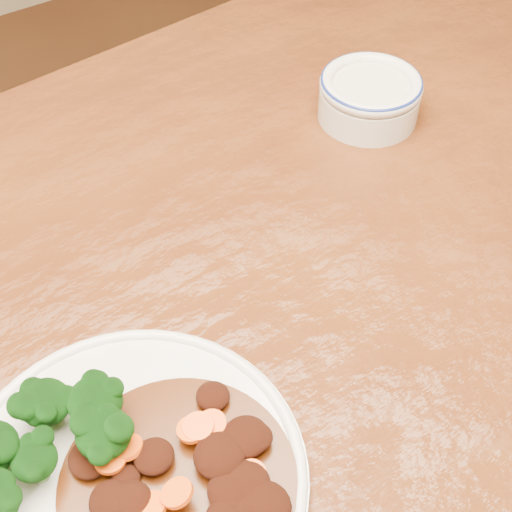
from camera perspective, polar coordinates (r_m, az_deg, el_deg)
dining_table at (r=0.70m, az=-3.96°, el=-10.52°), size 1.57×1.03×0.75m
dinner_plate at (r=0.57m, az=-10.10°, el=-17.15°), size 0.27×0.27×0.02m
broccoli_florets at (r=0.56m, az=-16.15°, el=-13.63°), size 0.13×0.09×0.05m
mince_stew at (r=0.54m, az=-4.40°, el=-17.47°), size 0.18×0.18×0.03m
dip_bowl at (r=0.85m, az=9.08°, el=12.56°), size 0.12×0.12×0.05m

